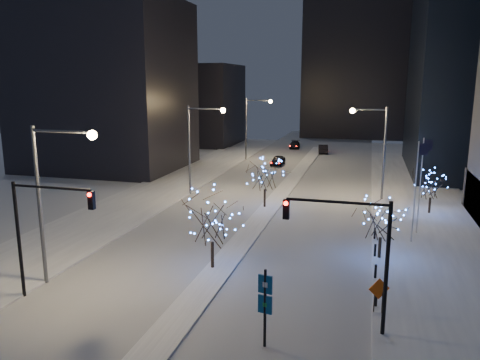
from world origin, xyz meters
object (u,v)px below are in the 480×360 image
(street_lamp_w_near, at_px, (53,184))
(car_near, at_px, (278,161))
(street_lamp_w_far, at_px, (252,120))
(car_far, at_px, (295,145))
(car_mid, at_px, (323,149))
(holiday_tree_median_near, at_px, (212,217))
(construction_sign, at_px, (379,292))
(street_lamp_east, at_px, (376,141))
(holiday_tree_plaza_far, at_px, (431,185))
(street_lamp_w_mid, at_px, (198,138))
(holiday_tree_plaza_near, at_px, (381,221))
(traffic_signal_east, at_px, (355,244))
(wayfinding_sign, at_px, (265,300))
(traffic_signal_west, at_px, (40,222))
(holiday_tree_median_far, at_px, (265,175))

(street_lamp_w_near, distance_m, car_near, 46.90)
(street_lamp_w_far, xyz_separation_m, car_far, (4.58, 15.70, -5.81))
(car_mid, relative_size, holiday_tree_median_near, 0.83)
(street_lamp_w_near, xyz_separation_m, construction_sign, (19.24, 1.24, -5.15))
(street_lamp_east, bearing_deg, holiday_tree_median_near, -114.63)
(holiday_tree_plaza_far, bearing_deg, street_lamp_w_far, 132.33)
(street_lamp_w_mid, height_order, holiday_tree_median_near, street_lamp_w_mid)
(street_lamp_w_mid, distance_m, holiday_tree_plaza_near, 24.92)
(holiday_tree_plaza_far, bearing_deg, traffic_signal_east, -104.72)
(street_lamp_w_far, xyz_separation_m, street_lamp_east, (19.02, -22.00, -0.05))
(car_far, bearing_deg, construction_sign, -82.99)
(wayfinding_sign, bearing_deg, street_lamp_east, 90.98)
(street_lamp_w_mid, xyz_separation_m, traffic_signal_west, (0.50, -27.00, -1.74))
(traffic_signal_west, height_order, car_mid, traffic_signal_west)
(street_lamp_w_far, bearing_deg, holiday_tree_plaza_far, -47.67)
(street_lamp_w_far, relative_size, traffic_signal_east, 1.43)
(street_lamp_w_mid, bearing_deg, holiday_tree_median_near, -67.21)
(street_lamp_east, relative_size, wayfinding_sign, 2.53)
(wayfinding_sign, height_order, construction_sign, wayfinding_sign)
(street_lamp_w_far, bearing_deg, car_far, 73.74)
(car_far, relative_size, holiday_tree_median_near, 0.85)
(holiday_tree_plaza_near, distance_m, holiday_tree_plaza_far, 14.35)
(construction_sign, bearing_deg, holiday_tree_plaza_far, 53.04)
(street_lamp_east, relative_size, car_far, 2.10)
(traffic_signal_east, height_order, wayfinding_sign, traffic_signal_east)
(street_lamp_east, xyz_separation_m, wayfinding_sign, (-5.08, -31.49, -4.02))
(street_lamp_w_near, relative_size, street_lamp_w_far, 1.00)
(street_lamp_w_far, relative_size, car_mid, 2.14)
(traffic_signal_west, height_order, car_far, traffic_signal_west)
(traffic_signal_east, bearing_deg, street_lamp_east, 87.74)
(construction_sign, bearing_deg, street_lamp_w_mid, 104.86)
(street_lamp_w_far, distance_m, car_mid, 16.19)
(car_near, distance_m, construction_sign, 47.25)
(holiday_tree_median_near, xyz_separation_m, construction_sign, (10.80, -3.68, -2.32))
(street_lamp_w_near, relative_size, traffic_signal_east, 1.43)
(car_far, bearing_deg, holiday_tree_plaza_near, -80.90)
(holiday_tree_median_far, bearing_deg, construction_sign, -61.76)
(traffic_signal_west, relative_size, wayfinding_sign, 1.77)
(traffic_signal_east, distance_m, car_near, 49.17)
(car_near, bearing_deg, holiday_tree_median_near, -83.66)
(street_lamp_east, distance_m, holiday_tree_plaza_far, 7.85)
(holiday_tree_median_far, bearing_deg, street_lamp_w_mid, 156.57)
(street_lamp_w_near, height_order, car_near, street_lamp_w_near)
(traffic_signal_west, relative_size, holiday_tree_median_far, 1.39)
(holiday_tree_median_near, distance_m, holiday_tree_plaza_far, 24.32)
(traffic_signal_east, xyz_separation_m, car_far, (-13.30, 66.70, -4.07))
(street_lamp_east, relative_size, car_near, 2.27)
(street_lamp_w_near, bearing_deg, holiday_tree_median_far, 68.43)
(car_far, height_order, holiday_tree_median_far, holiday_tree_median_far)
(holiday_tree_median_far, xyz_separation_m, wayfinding_sign, (5.50, -24.83, -1.00))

